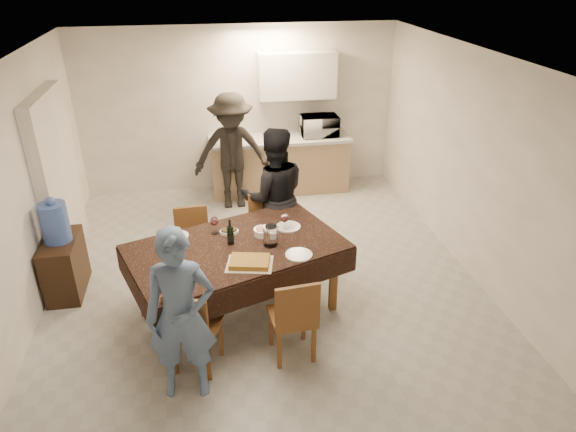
# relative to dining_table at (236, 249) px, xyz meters

# --- Properties ---
(floor) EXTENTS (5.00, 6.00, 0.02)m
(floor) POSITION_rel_dining_table_xyz_m (0.36, 0.47, -0.80)
(floor) COLOR #ACADA8
(floor) RESTS_ON ground
(ceiling) EXTENTS (5.00, 6.00, 0.02)m
(ceiling) POSITION_rel_dining_table_xyz_m (0.36, 0.47, 1.80)
(ceiling) COLOR white
(ceiling) RESTS_ON wall_back
(wall_back) EXTENTS (5.00, 0.02, 2.60)m
(wall_back) POSITION_rel_dining_table_xyz_m (0.36, 3.47, 0.50)
(wall_back) COLOR white
(wall_back) RESTS_ON floor
(wall_front) EXTENTS (5.00, 0.02, 2.60)m
(wall_front) POSITION_rel_dining_table_xyz_m (0.36, -2.53, 0.50)
(wall_front) COLOR white
(wall_front) RESTS_ON floor
(wall_left) EXTENTS (0.02, 6.00, 2.60)m
(wall_left) POSITION_rel_dining_table_xyz_m (-2.14, 0.47, 0.50)
(wall_left) COLOR white
(wall_left) RESTS_ON floor
(wall_right) EXTENTS (0.02, 6.00, 2.60)m
(wall_right) POSITION_rel_dining_table_xyz_m (2.86, 0.47, 0.50)
(wall_right) COLOR white
(wall_right) RESTS_ON floor
(stub_partition) EXTENTS (0.15, 1.40, 2.10)m
(stub_partition) POSITION_rel_dining_table_xyz_m (-2.06, 1.67, 0.25)
(stub_partition) COLOR silver
(stub_partition) RESTS_ON floor
(kitchen_base_cabinet) EXTENTS (2.20, 0.60, 0.86)m
(kitchen_base_cabinet) POSITION_rel_dining_table_xyz_m (0.96, 3.15, -0.37)
(kitchen_base_cabinet) COLOR #A18460
(kitchen_base_cabinet) RESTS_ON floor
(kitchen_worktop) EXTENTS (2.24, 0.64, 0.05)m
(kitchen_worktop) POSITION_rel_dining_table_xyz_m (0.96, 3.15, 0.09)
(kitchen_worktop) COLOR beige
(kitchen_worktop) RESTS_ON kitchen_base_cabinet
(upper_cabinet) EXTENTS (1.20, 0.34, 0.70)m
(upper_cabinet) POSITION_rel_dining_table_xyz_m (1.26, 3.29, 1.05)
(upper_cabinet) COLOR silver
(upper_cabinet) RESTS_ON wall_back
(dining_table) EXTENTS (2.44, 1.90, 0.84)m
(dining_table) POSITION_rel_dining_table_xyz_m (0.00, 0.00, 0.00)
(dining_table) COLOR black
(dining_table) RESTS_ON floor
(chair_near_left) EXTENTS (0.54, 0.55, 0.49)m
(chair_near_left) POSITION_rel_dining_table_xyz_m (-0.45, -0.84, -0.25)
(chair_near_left) COLOR brown
(chair_near_left) RESTS_ON floor
(chair_near_right) EXTENTS (0.45, 0.45, 0.50)m
(chair_near_right) POSITION_rel_dining_table_xyz_m (0.45, -0.84, -0.24)
(chair_near_right) COLOR brown
(chair_near_right) RESTS_ON floor
(chair_far_left) EXTENTS (0.43, 0.43, 0.47)m
(chair_far_left) POSITION_rel_dining_table_xyz_m (-0.45, 0.67, -0.26)
(chair_far_left) COLOR brown
(chair_far_left) RESTS_ON floor
(chair_far_right) EXTENTS (0.45, 0.45, 0.53)m
(chair_far_right) POSITION_rel_dining_table_xyz_m (0.45, 0.66, -0.20)
(chair_far_right) COLOR brown
(chair_far_right) RESTS_ON floor
(console) EXTENTS (0.36, 0.73, 0.67)m
(console) POSITION_rel_dining_table_xyz_m (-1.92, 0.74, -0.46)
(console) COLOR black
(console) RESTS_ON floor
(water_jug) EXTENTS (0.30, 0.30, 0.45)m
(water_jug) POSITION_rel_dining_table_xyz_m (-1.92, 0.74, 0.10)
(water_jug) COLOR #4D72D0
(water_jug) RESTS_ON console
(wine_bottle) EXTENTS (0.07, 0.07, 0.28)m
(wine_bottle) POSITION_rel_dining_table_xyz_m (-0.05, 0.05, 0.18)
(wine_bottle) COLOR black
(wine_bottle) RESTS_ON dining_table
(water_pitcher) EXTENTS (0.14, 0.14, 0.22)m
(water_pitcher) POSITION_rel_dining_table_xyz_m (0.35, -0.05, 0.15)
(water_pitcher) COLOR white
(water_pitcher) RESTS_ON dining_table
(savoury_tart) EXTENTS (0.50, 0.42, 0.06)m
(savoury_tart) POSITION_rel_dining_table_xyz_m (0.10, -0.38, 0.07)
(savoury_tart) COLOR #AD8532
(savoury_tart) RESTS_ON dining_table
(salad_bowl) EXTENTS (0.19, 0.19, 0.07)m
(salad_bowl) POSITION_rel_dining_table_xyz_m (0.30, 0.18, 0.08)
(salad_bowl) COLOR white
(salad_bowl) RESTS_ON dining_table
(mushroom_dish) EXTENTS (0.19, 0.19, 0.03)m
(mushroom_dish) POSITION_rel_dining_table_xyz_m (-0.05, 0.28, 0.05)
(mushroom_dish) COLOR white
(mushroom_dish) RESTS_ON dining_table
(wine_glass_a) EXTENTS (0.08, 0.08, 0.18)m
(wine_glass_a) POSITION_rel_dining_table_xyz_m (-0.55, -0.25, 0.13)
(wine_glass_a) COLOR white
(wine_glass_a) RESTS_ON dining_table
(wine_glass_b) EXTENTS (0.09, 0.09, 0.20)m
(wine_glass_b) POSITION_rel_dining_table_xyz_m (0.55, 0.25, 0.14)
(wine_glass_b) COLOR white
(wine_glass_b) RESTS_ON dining_table
(wine_glass_c) EXTENTS (0.09, 0.09, 0.20)m
(wine_glass_c) POSITION_rel_dining_table_xyz_m (-0.20, 0.30, 0.14)
(wine_glass_c) COLOR white
(wine_glass_c) RESTS_ON dining_table
(plate_near_left) EXTENTS (0.24, 0.24, 0.01)m
(plate_near_left) POSITION_rel_dining_table_xyz_m (-0.60, -0.30, 0.05)
(plate_near_left) COLOR white
(plate_near_left) RESTS_ON dining_table
(plate_near_right) EXTENTS (0.27, 0.27, 0.02)m
(plate_near_right) POSITION_rel_dining_table_xyz_m (0.60, -0.30, 0.05)
(plate_near_right) COLOR white
(plate_near_right) RESTS_ON dining_table
(plate_far_left) EXTENTS (0.24, 0.24, 0.01)m
(plate_far_left) POSITION_rel_dining_table_xyz_m (-0.60, 0.30, 0.05)
(plate_far_left) COLOR white
(plate_far_left) RESTS_ON dining_table
(plate_far_right) EXTENTS (0.27, 0.27, 0.02)m
(plate_far_right) POSITION_rel_dining_table_xyz_m (0.60, 0.30, 0.05)
(plate_far_right) COLOR white
(plate_far_right) RESTS_ON dining_table
(microwave) EXTENTS (0.59, 0.40, 0.33)m
(microwave) POSITION_rel_dining_table_xyz_m (1.60, 3.15, 0.27)
(microwave) COLOR silver
(microwave) RESTS_ON kitchen_worktop
(person_near) EXTENTS (0.62, 0.43, 1.62)m
(person_near) POSITION_rel_dining_table_xyz_m (-0.55, -1.05, 0.01)
(person_near) COLOR slate
(person_near) RESTS_ON floor
(person_far) EXTENTS (0.86, 0.67, 1.74)m
(person_far) POSITION_rel_dining_table_xyz_m (0.55, 1.05, 0.07)
(person_far) COLOR black
(person_far) RESTS_ON floor
(person_kitchen) EXTENTS (1.14, 0.66, 1.77)m
(person_kitchen) POSITION_rel_dining_table_xyz_m (0.17, 2.70, 0.09)
(person_kitchen) COLOR black
(person_kitchen) RESTS_ON floor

